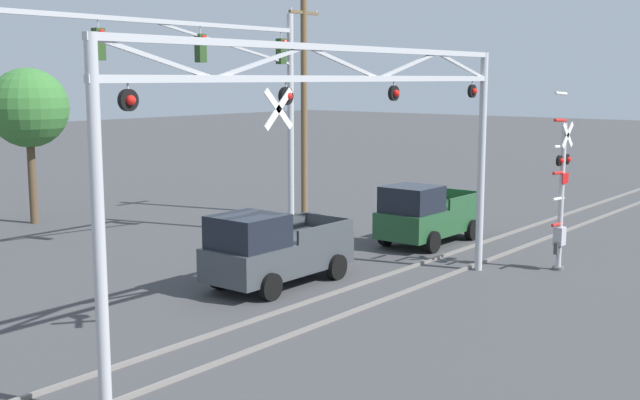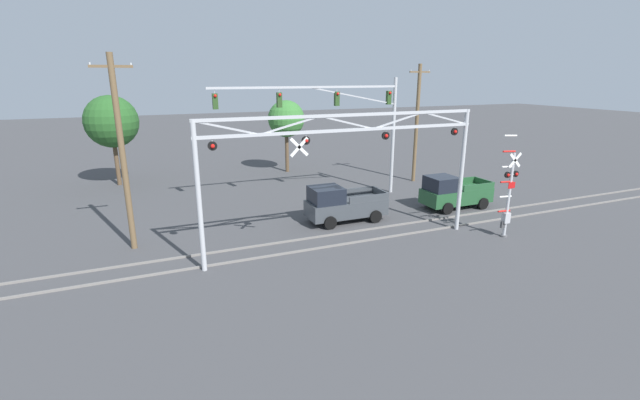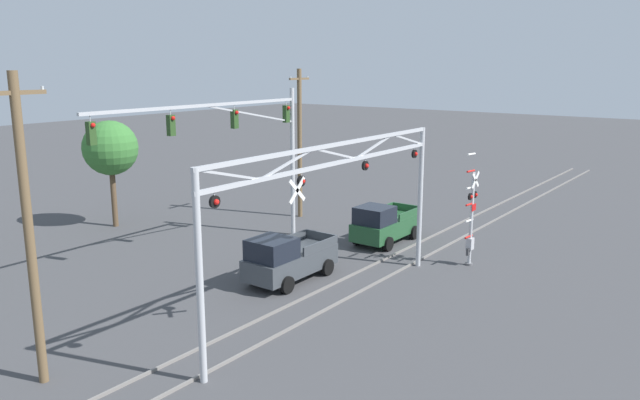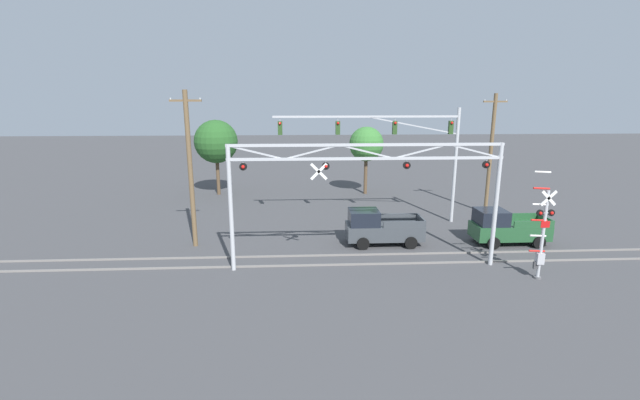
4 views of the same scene
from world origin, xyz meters
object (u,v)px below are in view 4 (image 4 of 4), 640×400
crossing_signal_mast (542,237)px  background_tree_far_left_verge (366,144)px  utility_pole_left (190,168)px  background_tree_beyond_span (216,142)px  traffic_signal_span (408,142)px  pickup_truck_lead (380,228)px  pickup_truck_following (505,228)px  crossing_gantry (366,180)px  utility_pole_right (491,153)px

crossing_signal_mast → background_tree_far_left_verge: bearing=105.6°
utility_pole_left → background_tree_beyond_span: 14.37m
traffic_signal_span → background_tree_beyond_span: traffic_signal_span is taller
crossing_signal_mast → utility_pole_left: bearing=162.2°
pickup_truck_lead → pickup_truck_following: size_ratio=1.03×
traffic_signal_span → background_tree_beyond_span: 18.06m
utility_pole_left → traffic_signal_span: bearing=17.3°
utility_pole_left → pickup_truck_following: bearing=-1.8°
pickup_truck_following → background_tree_beyond_span: background_tree_beyond_span is taller
crossing_signal_mast → utility_pole_left: size_ratio=0.59×
background_tree_far_left_verge → crossing_signal_mast: bearing=-74.4°
crossing_gantry → traffic_signal_span: traffic_signal_span is taller
background_tree_far_left_verge → traffic_signal_span: bearing=-82.0°
pickup_truck_lead → traffic_signal_span: bearing=59.8°
utility_pole_left → crossing_gantry: bearing=-22.0°
pickup_truck_following → utility_pole_left: size_ratio=0.49×
crossing_gantry → traffic_signal_span: 9.32m
traffic_signal_span → background_tree_beyond_span: (-15.01, 9.99, -0.88)m
background_tree_beyond_span → background_tree_far_left_verge: size_ratio=1.10×
background_tree_beyond_span → utility_pole_left: bearing=-85.6°
traffic_signal_span → pickup_truck_following: traffic_signal_span is taller
utility_pole_right → background_tree_beyond_span: bearing=160.8°
utility_pole_right → background_tree_far_left_verge: size_ratio=1.46×
pickup_truck_lead → background_tree_beyond_span: bearing=130.2°
utility_pole_left → background_tree_beyond_span: size_ratio=1.34×
traffic_signal_span → crossing_gantry: bearing=-117.1°
traffic_signal_span → utility_pole_right: 7.46m
traffic_signal_span → pickup_truck_lead: size_ratio=2.79×
traffic_signal_span → background_tree_far_left_verge: (-1.34, 9.59, -1.15)m
pickup_truck_following → utility_pole_left: (-18.93, 0.61, 3.72)m
utility_pole_left → crossing_signal_mast: bearing=-17.8°
background_tree_beyond_span → background_tree_far_left_verge: 13.68m
utility_pole_left → background_tree_far_left_verge: utility_pole_left is taller
pickup_truck_lead → background_tree_far_left_verge: background_tree_far_left_verge is taller
traffic_signal_span → utility_pole_right: bearing=18.2°
utility_pole_right → background_tree_far_left_verge: utility_pole_right is taller
crossing_gantry → crossing_signal_mast: crossing_gantry is taller
crossing_signal_mast → crossing_gantry: bearing=167.2°
crossing_signal_mast → pickup_truck_lead: crossing_signal_mast is taller
utility_pole_left → background_tree_beyond_span: bearing=94.4°
crossing_signal_mast → utility_pole_right: utility_pole_right is taller
crossing_signal_mast → background_tree_beyond_span: (-19.19, 20.14, 2.70)m
crossing_gantry → background_tree_far_left_verge: size_ratio=2.24×
pickup_truck_lead → background_tree_far_left_verge: 14.71m
pickup_truck_lead → utility_pole_left: 11.83m
pickup_truck_lead → background_tree_beyond_span: (-12.33, 14.61, 3.85)m
background_tree_far_left_verge → pickup_truck_lead: bearing=-95.4°
utility_pole_left → background_tree_far_left_verge: 18.76m
crossing_gantry → background_tree_far_left_verge: (2.87, 17.83, -0.12)m
crossing_signal_mast → background_tree_far_left_verge: size_ratio=0.87×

